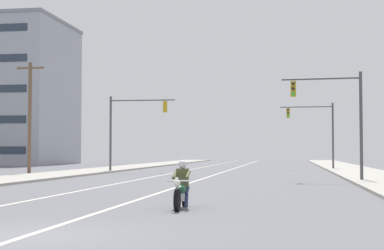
{
  "coord_description": "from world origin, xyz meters",
  "views": [
    {
      "loc": [
        5.27,
        -11.52,
        1.73
      ],
      "look_at": [
        0.84,
        15.86,
        2.94
      ],
      "focal_mm": 55.76,
      "sensor_mm": 36.0,
      "label": 1
    }
  ],
  "objects_px": {
    "traffic_signal_mid_right": "(317,126)",
    "utility_pole_left_near": "(30,116)",
    "traffic_signal_near_right": "(338,110)",
    "motorcycle_with_rider": "(181,189)",
    "traffic_signal_near_left": "(129,121)"
  },
  "relations": [
    {
      "from": "motorcycle_with_rider",
      "to": "traffic_signal_mid_right",
      "type": "relative_size",
      "value": 0.35
    },
    {
      "from": "motorcycle_with_rider",
      "to": "traffic_signal_mid_right",
      "type": "distance_m",
      "value": 39.42
    },
    {
      "from": "motorcycle_with_rider",
      "to": "traffic_signal_near_left",
      "type": "height_order",
      "value": "traffic_signal_near_left"
    },
    {
      "from": "traffic_signal_mid_right",
      "to": "traffic_signal_near_left",
      "type": "bearing_deg",
      "value": -148.44
    },
    {
      "from": "traffic_signal_near_left",
      "to": "traffic_signal_mid_right",
      "type": "xyz_separation_m",
      "value": [
        15.46,
        9.5,
        -0.03
      ]
    },
    {
      "from": "motorcycle_with_rider",
      "to": "traffic_signal_near_right",
      "type": "xyz_separation_m",
      "value": [
        5.95,
        16.85,
        3.49
      ]
    },
    {
      "from": "traffic_signal_mid_right",
      "to": "utility_pole_left_near",
      "type": "distance_m",
      "value": 26.35
    },
    {
      "from": "motorcycle_with_rider",
      "to": "traffic_signal_mid_right",
      "type": "bearing_deg",
      "value": 81.41
    },
    {
      "from": "traffic_signal_mid_right",
      "to": "utility_pole_left_near",
      "type": "relative_size",
      "value": 0.75
    },
    {
      "from": "traffic_signal_near_right",
      "to": "traffic_signal_mid_right",
      "type": "xyz_separation_m",
      "value": [
        -0.09,
        21.98,
        0.03
      ]
    },
    {
      "from": "traffic_signal_near_right",
      "to": "traffic_signal_mid_right",
      "type": "relative_size",
      "value": 1.0
    },
    {
      "from": "traffic_signal_near_left",
      "to": "utility_pole_left_near",
      "type": "xyz_separation_m",
      "value": [
        -5.9,
        -5.93,
        0.18
      ]
    },
    {
      "from": "motorcycle_with_rider",
      "to": "utility_pole_left_near",
      "type": "bearing_deg",
      "value": 123.53
    },
    {
      "from": "traffic_signal_near_right",
      "to": "traffic_signal_mid_right",
      "type": "distance_m",
      "value": 21.98
    },
    {
      "from": "traffic_signal_near_right",
      "to": "traffic_signal_near_left",
      "type": "distance_m",
      "value": 19.94
    }
  ]
}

